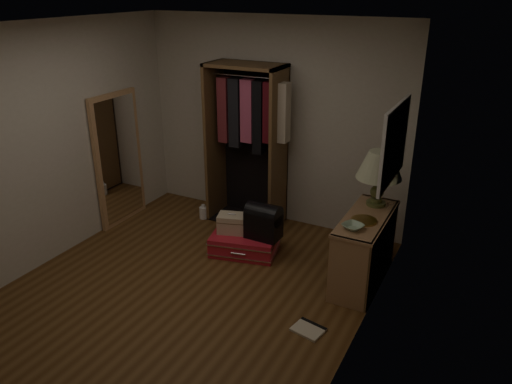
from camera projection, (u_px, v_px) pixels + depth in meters
ground at (188, 290)px, 5.16m from camera, size 4.00×4.00×0.00m
room_walls at (189, 152)px, 4.58m from camera, size 3.52×4.02×2.60m
console_bookshelf at (365, 246)px, 5.21m from camera, size 0.42×1.12×0.75m
open_wardrobe at (250, 130)px, 6.22m from camera, size 1.05×0.50×2.05m
floor_mirror at (119, 159)px, 6.37m from camera, size 0.06×0.80×1.70m
pink_suitcase at (245, 242)px, 5.85m from camera, size 0.87×0.71×0.23m
train_case at (232, 223)px, 5.81m from camera, size 0.38×0.31×0.24m
black_bag at (263, 220)px, 5.65m from camera, size 0.39×0.26×0.42m
table_lamp at (380, 166)px, 5.14m from camera, size 0.52×0.52×0.60m
brass_tray at (364, 220)px, 4.94m from camera, size 0.28×0.28×0.01m
ceramic_bowl at (353, 227)px, 4.78m from camera, size 0.25×0.25×0.05m
white_jug at (204, 212)px, 6.69m from camera, size 0.13×0.13×0.20m
floor_book at (309, 329)px, 4.56m from camera, size 0.31×0.27×0.03m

